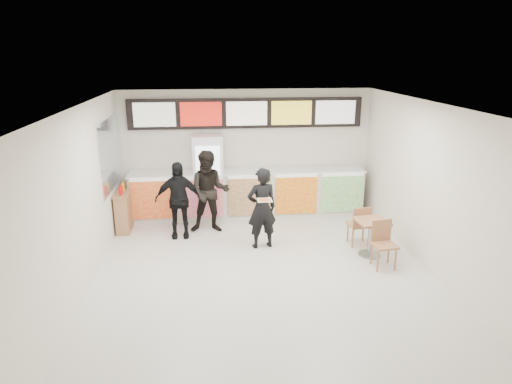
{
  "coord_description": "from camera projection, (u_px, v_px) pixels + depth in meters",
  "views": [
    {
      "loc": [
        -0.9,
        -7.31,
        3.82
      ],
      "look_at": [
        -0.01,
        1.2,
        1.19
      ],
      "focal_mm": 32.0,
      "sensor_mm": 36.0,
      "label": 1
    }
  ],
  "objects": [
    {
      "name": "customer_mid",
      "position": [
        178.0,
        200.0,
        9.64
      ],
      "size": [
        0.98,
        0.42,
        1.66
      ],
      "primitive_type": "imported",
      "rotation": [
        0.0,
        0.0,
        0.02
      ],
      "color": "black",
      "rests_on": "floor"
    },
    {
      "name": "customer_main",
      "position": [
        262.0,
        208.0,
        9.11
      ],
      "size": [
        0.68,
        0.52,
        1.66
      ],
      "primitive_type": "imported",
      "rotation": [
        0.0,
        0.0,
        3.36
      ],
      "color": "black",
      "rests_on": "floor"
    },
    {
      "name": "service_counter",
      "position": [
        248.0,
        193.0,
        10.94
      ],
      "size": [
        5.56,
        0.77,
        1.14
      ],
      "color": "silver",
      "rests_on": "floor"
    },
    {
      "name": "drinks_fridge",
      "position": [
        208.0,
        177.0,
        10.73
      ],
      "size": [
        0.7,
        0.67,
        2.0
      ],
      "color": "white",
      "rests_on": "floor"
    },
    {
      "name": "wall_right",
      "position": [
        433.0,
        190.0,
        8.02
      ],
      "size": [
        0.0,
        7.0,
        7.0
      ],
      "primitive_type": "plane",
      "rotation": [
        1.57,
        0.0,
        -1.57
      ],
      "color": "silver",
      "rests_on": "floor"
    },
    {
      "name": "wall_back",
      "position": [
        246.0,
        152.0,
        11.05
      ],
      "size": [
        6.0,
        0.0,
        6.0
      ],
      "primitive_type": "plane",
      "rotation": [
        1.57,
        0.0,
        0.0
      ],
      "color": "silver",
      "rests_on": "floor"
    },
    {
      "name": "menu_board",
      "position": [
        246.0,
        113.0,
        10.69
      ],
      "size": [
        5.5,
        0.14,
        0.7
      ],
      "color": "black",
      "rests_on": "wall_back"
    },
    {
      "name": "ceiling",
      "position": [
        264.0,
        106.0,
        7.28
      ],
      "size": [
        7.0,
        7.0,
        0.0
      ],
      "primitive_type": "plane",
      "rotation": [
        3.14,
        0.0,
        0.0
      ],
      "color": "white",
      "rests_on": "wall_back"
    },
    {
      "name": "wall_left",
      "position": [
        81.0,
        201.0,
        7.42
      ],
      "size": [
        0.0,
        7.0,
        7.0
      ],
      "primitive_type": "plane",
      "rotation": [
        1.57,
        0.0,
        1.57
      ],
      "color": "silver",
      "rests_on": "floor"
    },
    {
      "name": "cafe_table",
      "position": [
        371.0,
        231.0,
        8.82
      ],
      "size": [
        0.65,
        1.52,
        0.87
      ],
      "rotation": [
        0.0,
        0.0,
        0.12
      ],
      "color": "#A26E4A",
      "rests_on": "floor"
    },
    {
      "name": "customer_left",
      "position": [
        209.0,
        192.0,
        9.91
      ],
      "size": [
        0.92,
        0.74,
        1.82
      ],
      "primitive_type": "imported",
      "rotation": [
        0.0,
        0.0,
        -0.06
      ],
      "color": "black",
      "rests_on": "floor"
    },
    {
      "name": "floor",
      "position": [
        263.0,
        275.0,
        8.16
      ],
      "size": [
        7.0,
        7.0,
        0.0
      ],
      "primitive_type": "plane",
      "color": "beige",
      "rests_on": "ground"
    },
    {
      "name": "mirror_panel",
      "position": [
        111.0,
        154.0,
        9.68
      ],
      "size": [
        0.01,
        2.0,
        1.5
      ],
      "primitive_type": "cube",
      "color": "#B2B7BF",
      "rests_on": "wall_left"
    },
    {
      "name": "pizza_slice",
      "position": [
        265.0,
        200.0,
        8.59
      ],
      "size": [
        0.36,
        0.36,
        0.02
      ],
      "color": "beige",
      "rests_on": "customer_main"
    },
    {
      "name": "condiment_ledge",
      "position": [
        124.0,
        211.0,
        10.1
      ],
      "size": [
        0.32,
        0.79,
        1.05
      ],
      "color": "#A26E4A",
      "rests_on": "floor"
    }
  ]
}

